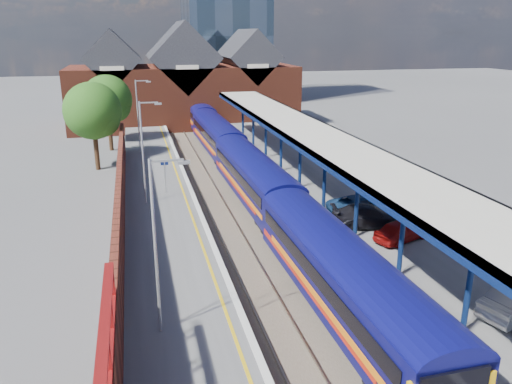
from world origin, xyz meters
TOP-DOWN VIEW (x-y plane):
  - ground at (0.00, 30.00)m, footprint 240.00×240.00m
  - ballast_bed at (0.00, 20.00)m, footprint 6.00×76.00m
  - rails at (0.00, 20.00)m, footprint 4.51×76.00m
  - left_platform at (-5.50, 20.00)m, footprint 5.00×76.00m
  - right_platform at (6.00, 20.00)m, footprint 6.00×76.00m
  - coping_left at (-3.15, 20.00)m, footprint 0.30×76.00m
  - coping_right at (3.15, 20.00)m, footprint 0.30×76.00m
  - yellow_line at (-3.75, 20.00)m, footprint 0.14×76.00m
  - train at (1.49, 31.58)m, footprint 3.06×65.94m
  - canopy at (5.48, 21.95)m, footprint 4.50×52.00m
  - lamp_post_b at (-6.36, 6.00)m, footprint 1.48×0.18m
  - lamp_post_c at (-6.36, 22.00)m, footprint 1.48×0.18m
  - lamp_post_d at (-6.36, 38.00)m, footprint 1.48×0.18m
  - platform_sign at (-5.00, 24.00)m, footprint 0.55×0.08m
  - brick_wall at (-8.10, 13.54)m, footprint 0.35×50.00m
  - station_building at (0.00, 58.00)m, footprint 30.00×12.12m
  - tree_near at (-10.35, 35.91)m, footprint 5.20×5.20m
  - tree_far at (-9.35, 43.91)m, footprint 5.20×5.20m
  - parked_car_red at (7.30, 11.87)m, footprint 3.85×2.67m
  - parked_car_dark at (6.51, 14.26)m, footprint 4.90×2.75m
  - parked_car_blue at (7.06, 16.11)m, footprint 4.80×2.24m

SIDE VIEW (x-z plane):
  - ground at x=0.00m, z-range 0.00..0.00m
  - ballast_bed at x=0.00m, z-range 0.00..0.06m
  - rails at x=0.00m, z-range 0.05..0.19m
  - left_platform at x=-5.50m, z-range 0.00..1.00m
  - right_platform at x=6.00m, z-range 0.00..1.00m
  - yellow_line at x=-3.75m, z-range 1.00..1.01m
  - coping_left at x=-3.15m, z-range 1.00..1.05m
  - coping_right at x=3.15m, z-range 1.00..1.05m
  - parked_car_red at x=7.30m, z-range 1.00..2.22m
  - parked_car_blue at x=7.06m, z-range 1.00..2.33m
  - parked_car_dark at x=6.51m, z-range 1.00..2.34m
  - train at x=1.49m, z-range 0.40..3.85m
  - brick_wall at x=-8.10m, z-range 0.52..4.38m
  - platform_sign at x=-5.00m, z-range 1.44..3.94m
  - lamp_post_b at x=-6.36m, z-range 1.49..8.49m
  - lamp_post_c at x=-6.36m, z-range 1.49..8.49m
  - lamp_post_d at x=-6.36m, z-range 1.49..8.49m
  - canopy at x=5.48m, z-range 3.01..7.49m
  - tree_near at x=-10.35m, z-range 1.30..9.40m
  - tree_far at x=-9.35m, z-range 1.30..9.40m
  - station_building at x=0.00m, z-range -1.44..12.34m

